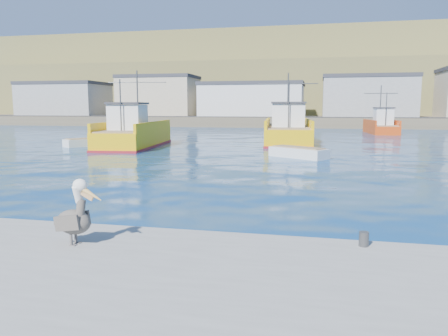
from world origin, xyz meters
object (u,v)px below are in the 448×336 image
object	(u,v)px
boat_orange	(381,126)
pelican	(75,217)
skiff_mid	(298,153)
trawler_yellow_a	(134,135)
skiff_left	(88,143)
trawler_yellow_b	(288,132)

from	to	relation	value
boat_orange	pelican	bearing A→B (deg)	-104.02
skiff_mid	pelican	xyz separation A→B (m)	(-3.56, -21.19, 0.81)
pelican	trawler_yellow_a	bearing A→B (deg)	111.54
skiff_left	trawler_yellow_a	bearing A→B (deg)	4.45
skiff_left	trawler_yellow_b	bearing A→B (deg)	22.43
trawler_yellow_a	skiff_mid	distance (m)	14.85
trawler_yellow_b	boat_orange	size ratio (longest dim) A/B	1.49
skiff_left	pelican	world-z (taller)	pelican
skiff_mid	trawler_yellow_b	bearing A→B (deg)	97.68
trawler_yellow_b	pelican	xyz separation A→B (m)	(-2.01, -32.73, 0.03)
trawler_yellow_b	skiff_left	bearing A→B (deg)	-157.57
trawler_yellow_b	pelican	size ratio (longest dim) A/B	8.68
skiff_left	skiff_mid	size ratio (longest dim) A/B	0.99
trawler_yellow_b	skiff_mid	xyz separation A→B (m)	(1.56, -11.54, -0.79)
skiff_mid	skiff_left	bearing A→B (deg)	165.13
boat_orange	skiff_left	xyz separation A→B (m)	(-26.86, -23.94, -0.73)
trawler_yellow_a	skiff_mid	xyz separation A→B (m)	(13.93, -5.08, -0.75)
trawler_yellow_a	boat_orange	xyz separation A→B (m)	(22.82, 23.63, -0.02)
trawler_yellow_a	skiff_left	xyz separation A→B (m)	(-4.03, -0.31, -0.76)
pelican	trawler_yellow_b	bearing A→B (deg)	86.49
boat_orange	trawler_yellow_b	bearing A→B (deg)	-121.32
pelican	skiff_mid	bearing A→B (deg)	80.45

